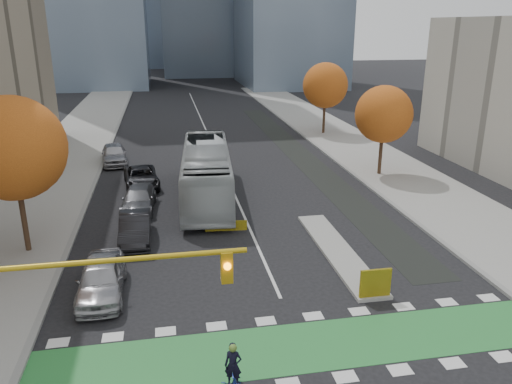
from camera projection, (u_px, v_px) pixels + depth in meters
name	position (u px, v px, depth m)	size (l,w,h in m)	color
ground	(314.00, 373.00, 17.19)	(300.00, 300.00, 0.00)	black
sidewalk_west	(34.00, 202.00, 33.49)	(7.00, 120.00, 0.15)	gray
sidewalk_east	(408.00, 181.00, 38.13)	(7.00, 120.00, 0.15)	gray
curb_west	(89.00, 199.00, 34.09)	(0.30, 120.00, 0.16)	gray
curb_east	(365.00, 183.00, 37.53)	(0.30, 120.00, 0.16)	gray
bike_crossing	(302.00, 347.00, 18.59)	(20.00, 3.00, 0.01)	#297F37
centre_line	(208.00, 134.00, 54.47)	(0.15, 70.00, 0.01)	silver
bike_lane_paint	(298.00, 153.00, 46.44)	(2.50, 50.00, 0.01)	black
median_island	(337.00, 251.00, 26.24)	(1.60, 10.00, 0.16)	gray
hazard_board	(375.00, 283.00, 21.54)	(1.40, 0.12, 1.30)	yellow
tree_west	(13.00, 148.00, 24.52)	(5.20, 5.20, 8.22)	#332114
tree_east_near	(384.00, 114.00, 38.21)	(4.40, 4.40, 7.08)	#332114
tree_east_far	(325.00, 85.00, 53.09)	(4.80, 4.80, 7.65)	#332114
traffic_signal_west	(54.00, 300.00, 14.06)	(8.53, 0.56, 5.20)	#BF9914
cyclist	(233.00, 379.00, 15.90)	(1.10, 1.81, 1.97)	navy
bus	(206.00, 172.00, 33.98)	(3.12, 13.32, 3.71)	#AFB5B7
parked_car_a	(101.00, 278.00, 21.88)	(1.95, 4.86, 1.66)	#A2A1A7
parked_car_b	(135.00, 228.00, 27.42)	(1.62, 4.65, 1.53)	black
parked_car_c	(139.00, 199.00, 32.09)	(2.01, 4.94, 1.43)	#535459
parked_car_d	(141.00, 177.00, 36.75)	(2.36, 5.12, 1.42)	black
parked_car_e	(114.00, 154.00, 42.76)	(2.04, 5.06, 1.72)	#AAA9AF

